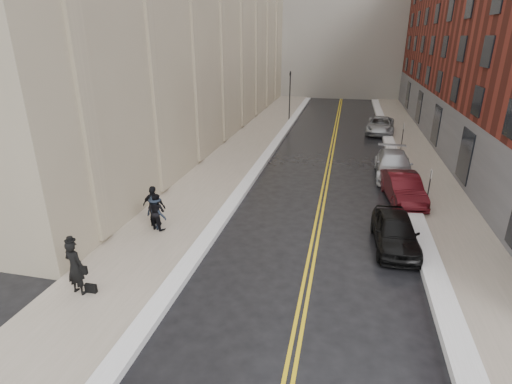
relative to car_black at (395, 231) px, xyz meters
The scene contains 18 objects.
ground 6.88m from the car_black, 149.26° to the right, with size 160.00×160.00×0.00m, color black.
sidewalk_left 16.26m from the car_black, 129.71° to the left, with size 4.00×64.00×0.15m, color gray.
sidewalk_right 12.90m from the car_black, 76.00° to the left, with size 3.00×64.00×0.15m, color gray.
lane_stripe_a 13.00m from the car_black, 105.65° to the left, with size 0.12×64.00×0.01m, color gold.
lane_stripe_b 12.94m from the car_black, 104.62° to the left, with size 0.12×64.00×0.01m, color gold.
snow_ridge_left 14.90m from the car_black, 122.88° to the left, with size 0.70×60.80×0.26m, color white.
snow_ridge_right 12.58m from the car_black, 84.21° to the left, with size 0.85×60.80×0.30m, color white.
traffic_signal 27.92m from the car_black, 107.75° to the left, with size 0.18×0.15×5.20m.
parking_sign_near 4.97m from the car_black, 65.85° to the left, with size 0.06×0.35×2.23m.
parking_sign_far 16.64m from the car_black, 83.03° to the left, with size 0.06×0.35×2.23m.
car_black is the anchor object (origin of this frame).
car_maroon 5.62m from the car_black, 80.60° to the left, with size 1.62×4.65×1.53m, color #420B11.
car_silver_near 9.75m from the car_black, 85.41° to the left, with size 2.23×5.48×1.59m, color #B2B5BB.
car_silver_far 22.69m from the car_black, 88.14° to the left, with size 2.47×5.35×1.49m, color #9DA1A5.
pedestrian_main 12.71m from the car_black, 150.98° to the right, with size 0.75×0.49×2.06m, color black.
pedestrian_a 10.67m from the car_black, behind, with size 0.85×0.66×1.75m, color black.
pedestrian_b 10.72m from the car_black, behind, with size 1.07×0.61×1.65m, color black.
pedestrian_c 10.90m from the car_black, behind, with size 1.16×0.48×1.99m, color black.
Camera 1 is at (3.44, -12.78, 8.55)m, focal length 28.00 mm.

